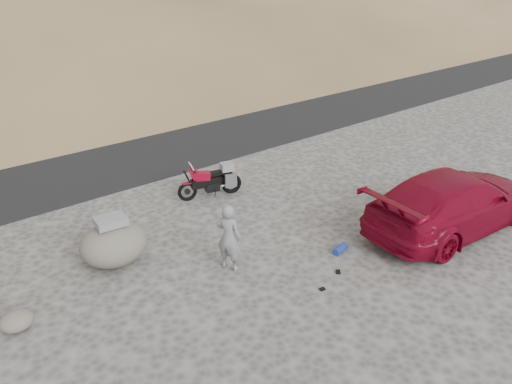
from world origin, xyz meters
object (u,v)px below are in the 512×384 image
man (230,268)px  boulder (114,243)px  motorcycle (213,181)px  red_car (449,227)px

man → boulder: size_ratio=0.86×
motorcycle → man: bearing=-103.6°
red_car → boulder: size_ratio=2.86×
motorcycle → red_car: bearing=-40.0°
motorcycle → man: (-1.87, -3.40, -0.51)m
man → boulder: 2.76m
man → boulder: (-1.97, 1.86, 0.53)m
motorcycle → red_car: 6.76m
motorcycle → boulder: bearing=-142.9°
motorcycle → red_car: size_ratio=0.36×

